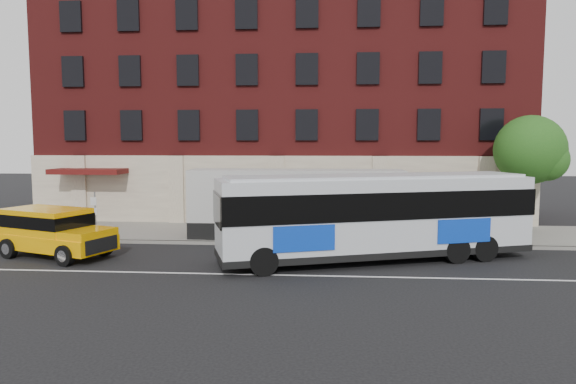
# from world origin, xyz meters

# --- Properties ---
(ground) EXTENTS (120.00, 120.00, 0.00)m
(ground) POSITION_xyz_m (0.00, 0.00, 0.00)
(ground) COLOR black
(ground) RESTS_ON ground
(sidewalk) EXTENTS (60.00, 6.00, 0.15)m
(sidewalk) POSITION_xyz_m (0.00, 9.00, 0.07)
(sidewalk) COLOR gray
(sidewalk) RESTS_ON ground
(kerb) EXTENTS (60.00, 0.25, 0.15)m
(kerb) POSITION_xyz_m (0.00, 6.00, 0.07)
(kerb) COLOR gray
(kerb) RESTS_ON ground
(lane_line) EXTENTS (60.00, 0.12, 0.01)m
(lane_line) POSITION_xyz_m (0.00, 0.50, 0.01)
(lane_line) COLOR silver
(lane_line) RESTS_ON ground
(building) EXTENTS (30.00, 12.10, 15.00)m
(building) POSITION_xyz_m (-0.01, 16.92, 7.58)
(building) COLOR #5E1616
(building) RESTS_ON sidewalk
(sign_pole) EXTENTS (0.30, 0.20, 2.50)m
(sign_pole) POSITION_xyz_m (-8.50, 6.15, 1.45)
(sign_pole) COLOR slate
(sign_pole) RESTS_ON ground
(street_tree) EXTENTS (3.60, 3.60, 6.20)m
(street_tree) POSITION_xyz_m (13.54, 9.48, 4.41)
(street_tree) COLOR #34271A
(street_tree) RESTS_ON sidewalk
(city_bus) EXTENTS (13.36, 6.83, 3.60)m
(city_bus) POSITION_xyz_m (4.99, 3.14, 1.99)
(city_bus) COLOR silver
(city_bus) RESTS_ON ground
(yellow_suv) EXTENTS (5.57, 3.79, 2.08)m
(yellow_suv) POSITION_xyz_m (-8.92, 2.89, 1.19)
(yellow_suv) COLOR #FFAC03
(yellow_suv) RESTS_ON ground
(shipping_container) EXTENTS (10.73, 2.41, 3.57)m
(shipping_container) POSITION_xyz_m (1.40, 7.48, 1.76)
(shipping_container) COLOR black
(shipping_container) RESTS_ON ground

